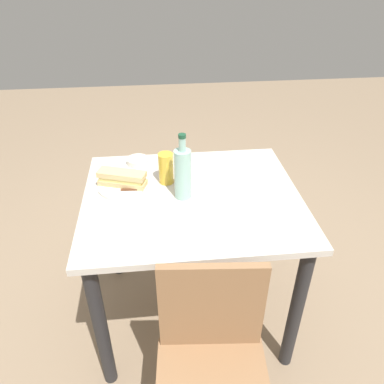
# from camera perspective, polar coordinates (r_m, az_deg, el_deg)

# --- Properties ---
(ground_plane) EXTENTS (8.00, 8.00, 0.00)m
(ground_plane) POSITION_cam_1_polar(r_m,az_deg,el_deg) (2.22, 0.00, -17.38)
(ground_plane) COLOR #8C755B
(dining_table) EXTENTS (0.97, 0.82, 0.78)m
(dining_table) POSITION_cam_1_polar(r_m,az_deg,el_deg) (1.76, 0.00, -4.21)
(dining_table) COLOR beige
(dining_table) RESTS_ON ground
(chair_far) EXTENTS (0.43, 0.43, 0.84)m
(chair_far) POSITION_cam_1_polar(r_m,az_deg,el_deg) (1.48, 3.04, -23.89)
(chair_far) COLOR #936B47
(chair_far) RESTS_ON ground
(plate_near) EXTENTS (0.23, 0.23, 0.01)m
(plate_near) POSITION_cam_1_polar(r_m,az_deg,el_deg) (1.77, -10.38, 0.92)
(plate_near) COLOR silver
(plate_near) RESTS_ON dining_table
(baguette_sandwich_near) EXTENTS (0.23, 0.14, 0.07)m
(baguette_sandwich_near) POSITION_cam_1_polar(r_m,az_deg,el_deg) (1.74, -10.52, 2.06)
(baguette_sandwich_near) COLOR #DBB77A
(baguette_sandwich_near) RESTS_ON plate_near
(knife_near) EXTENTS (0.18, 0.02, 0.01)m
(knife_near) POSITION_cam_1_polar(r_m,az_deg,el_deg) (1.72, -10.67, 0.31)
(knife_near) COLOR silver
(knife_near) RESTS_ON plate_near
(water_bottle) EXTENTS (0.07, 0.07, 0.30)m
(water_bottle) POSITION_cam_1_polar(r_m,az_deg,el_deg) (1.62, -1.43, 2.95)
(water_bottle) COLOR #99C6B7
(water_bottle) RESTS_ON dining_table
(beer_glass) EXTENTS (0.07, 0.07, 0.15)m
(beer_glass) POSITION_cam_1_polar(r_m,az_deg,el_deg) (1.75, -3.95, 3.60)
(beer_glass) COLOR gold
(beer_glass) RESTS_ON dining_table
(olive_bowl) EXTENTS (0.11, 0.11, 0.03)m
(olive_bowl) POSITION_cam_1_polar(r_m,az_deg,el_deg) (1.94, -8.22, 4.67)
(olive_bowl) COLOR silver
(olive_bowl) RESTS_ON dining_table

